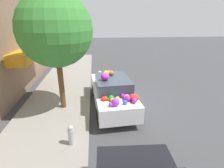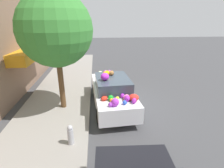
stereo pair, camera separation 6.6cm
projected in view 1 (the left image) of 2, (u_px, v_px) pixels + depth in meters
The scene contains 5 objects.
ground_plane at pixel (113, 106), 8.52m from camera, with size 60.00×60.00×0.00m, color #424244.
sidewalk_curb at pixel (56, 108), 8.25m from camera, with size 24.00×3.20×0.11m.
street_tree at pixel (55, 30), 6.97m from camera, with size 3.02×3.02×4.98m.
fire_hydrant at pixel (71, 135), 5.70m from camera, with size 0.20×0.20×0.70m.
art_car at pixel (112, 92), 8.18m from camera, with size 4.47×1.95×1.83m.
Camera 1 is at (-7.53, 0.80, 4.06)m, focal length 28.00 mm.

